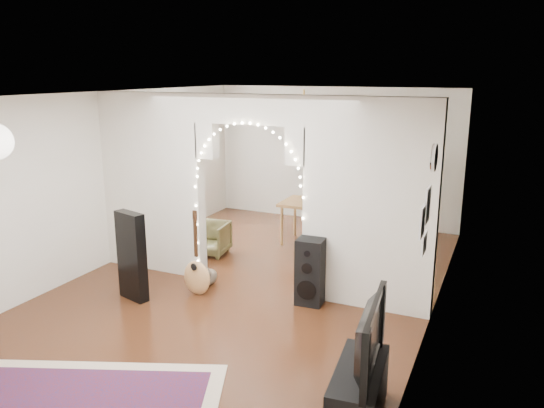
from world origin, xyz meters
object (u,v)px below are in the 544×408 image
at_px(acoustic_guitar, 196,264).
at_px(dining_chair_left, 209,238).
at_px(floor_speaker, 310,272).
at_px(dining_table, 316,207).
at_px(bookcase, 378,191).
at_px(dining_chair_right, 335,258).
at_px(media_console, 358,394).

bearing_deg(acoustic_guitar, dining_chair_left, 132.82).
bearing_deg(floor_speaker, dining_table, 104.29).
xyz_separation_m(floor_speaker, bookcase, (0.00, 3.75, 0.32)).
xyz_separation_m(bookcase, dining_table, (-0.78, -1.34, -0.08)).
bearing_deg(dining_table, dining_chair_right, -58.99).
bearing_deg(bookcase, dining_chair_right, -99.40).
distance_m(floor_speaker, dining_table, 2.54).
bearing_deg(floor_speaker, dining_chair_left, 149.03).
distance_m(media_console, dining_chair_left, 4.72).
distance_m(media_console, dining_table, 4.95).
xyz_separation_m(media_console, dining_chair_right, (-1.26, 3.30, -0.02)).
relative_size(media_console, dining_chair_right, 1.98).
bearing_deg(dining_chair_right, acoustic_guitar, -153.07).
bearing_deg(media_console, bookcase, 96.27).
bearing_deg(dining_chair_right, dining_chair_left, 161.85).
height_order(dining_table, dining_chair_right, dining_table).
distance_m(floor_speaker, bookcase, 3.77).
relative_size(dining_chair_left, dining_chair_right, 1.21).
bearing_deg(bookcase, media_console, -86.82).
relative_size(floor_speaker, bookcase, 0.58).
height_order(bookcase, dining_chair_right, bookcase).
relative_size(dining_table, dining_chair_left, 1.99).
relative_size(dining_table, dining_chair_right, 2.40).
xyz_separation_m(acoustic_guitar, dining_chair_right, (1.48, 1.56, -0.21)).
height_order(floor_speaker, dining_chair_left, floor_speaker).
bearing_deg(dining_chair_left, dining_chair_right, -6.55).
height_order(floor_speaker, bookcase, bookcase).
height_order(media_console, dining_chair_left, dining_chair_left).
xyz_separation_m(acoustic_guitar, bookcase, (1.51, 4.11, 0.32)).
distance_m(acoustic_guitar, media_console, 3.24).
distance_m(dining_table, dining_chair_right, 1.49).
xyz_separation_m(media_console, bookcase, (-1.22, 5.85, 0.52)).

